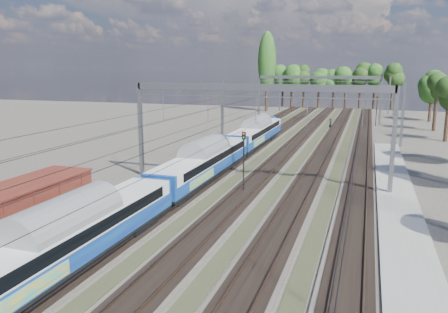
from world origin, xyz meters
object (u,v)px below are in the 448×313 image
(worker, at_px, (330,124))
(signal_near, at_px, (244,154))
(signal_far, at_px, (377,107))
(emu_train, at_px, (203,158))

(worker, relative_size, signal_near, 0.36)
(worker, height_order, signal_far, signal_far)
(emu_train, distance_m, worker, 41.89)
(emu_train, xyz_separation_m, signal_near, (4.21, -1.52, 0.88))
(signal_near, bearing_deg, signal_far, 75.35)
(signal_near, xyz_separation_m, signal_far, (11.15, 49.42, 0.20))
(emu_train, height_order, worker, emu_train)
(worker, bearing_deg, signal_far, -23.55)
(worker, xyz_separation_m, signal_far, (7.53, 6.78, 2.54))
(worker, distance_m, signal_far, 10.45)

